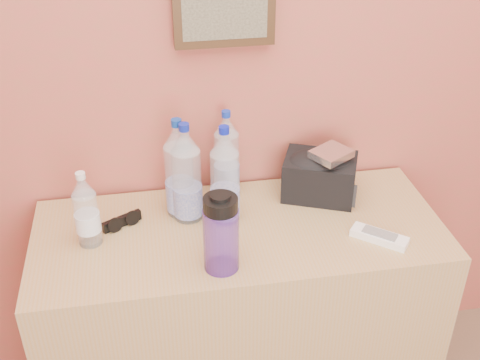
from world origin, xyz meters
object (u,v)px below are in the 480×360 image
at_px(dresser, 240,321).
at_px(nalgene_bottle, 221,233).
at_px(pet_large_a, 187,178).
at_px(ac_remote, 379,237).
at_px(pet_large_d, 225,180).
at_px(toiletry_bag, 320,175).
at_px(sunglasses, 122,221).
at_px(foil_packet, 331,154).
at_px(pet_large_b, 179,173).
at_px(pet_large_c, 227,157).
at_px(pet_small, 86,213).

distance_m(dresser, nalgene_bottle, 0.54).
bearing_deg(pet_large_a, ac_remote, -21.79).
distance_m(pet_large_d, toiletry_bag, 0.34).
bearing_deg(sunglasses, toiletry_bag, -22.32).
bearing_deg(toiletry_bag, sunglasses, -151.68).
height_order(dresser, ac_remote, ac_remote).
xyz_separation_m(ac_remote, foil_packet, (-0.09, 0.24, 0.16)).
distance_m(pet_large_a, pet_large_b, 0.04).
xyz_separation_m(pet_large_c, pet_small, (-0.44, -0.21, -0.03)).
height_order(pet_large_d, sunglasses, pet_large_d).
height_order(pet_large_a, pet_large_b, same).
relative_size(pet_large_a, sunglasses, 2.54).
bearing_deg(pet_large_b, pet_large_c, 30.67).
bearing_deg(pet_large_b, pet_large_a, -57.52).
distance_m(pet_large_a, nalgene_bottle, 0.27).
xyz_separation_m(pet_large_b, sunglasses, (-0.19, -0.04, -0.13)).
relative_size(pet_large_d, foil_packet, 2.76).
bearing_deg(pet_large_c, sunglasses, -158.34).
distance_m(pet_large_c, toiletry_bag, 0.31).
distance_m(pet_large_b, pet_large_d, 0.14).
distance_m(pet_large_a, pet_small, 0.31).
height_order(pet_large_a, nalgene_bottle, pet_large_a).
relative_size(nalgene_bottle, toiletry_bag, 1.05).
relative_size(pet_large_b, foil_packet, 2.81).
height_order(sunglasses, foil_packet, foil_packet).
xyz_separation_m(pet_small, ac_remote, (0.85, -0.14, -0.09)).
bearing_deg(dresser, nalgene_bottle, -115.54).
xyz_separation_m(pet_large_c, foil_packet, (0.32, -0.10, 0.04)).
relative_size(sunglasses, foil_packet, 1.10).
height_order(nalgene_bottle, toiletry_bag, nalgene_bottle).
xyz_separation_m(nalgene_bottle, sunglasses, (-0.27, 0.25, -0.10)).
height_order(dresser, toiletry_bag, toiletry_bag).
bearing_deg(toiletry_bag, foil_packet, -27.03).
bearing_deg(pet_large_d, sunglasses, 177.01).
height_order(sunglasses, ac_remote, sunglasses).
xyz_separation_m(dresser, pet_large_c, (-0.00, 0.22, 0.52)).
distance_m(ac_remote, foil_packet, 0.30).
xyz_separation_m(pet_small, toiletry_bag, (0.74, 0.13, -0.03)).
bearing_deg(pet_large_a, pet_large_d, -14.61).
relative_size(nalgene_bottle, sunglasses, 1.88).
relative_size(pet_large_b, pet_small, 1.36).
xyz_separation_m(pet_large_a, nalgene_bottle, (0.07, -0.26, -0.03)).
distance_m(pet_large_a, toiletry_bag, 0.45).
height_order(pet_large_c, ac_remote, pet_large_c).
height_order(dresser, nalgene_bottle, nalgene_bottle).
bearing_deg(nalgene_bottle, sunglasses, 138.00).
bearing_deg(pet_large_a, foil_packet, 3.03).
height_order(dresser, pet_large_c, pet_large_c).
bearing_deg(toiletry_bag, pet_small, -147.14).
bearing_deg(pet_large_d, foil_packet, 8.75).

